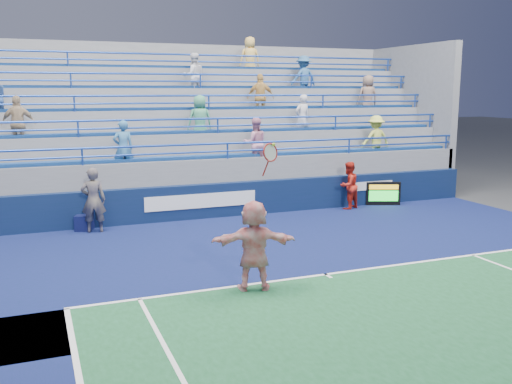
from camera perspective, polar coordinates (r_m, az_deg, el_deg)
name	(u,v)px	position (r m, az deg, el deg)	size (l,w,h in m)	color
ground	(326,275)	(12.80, 6.99, -8.27)	(120.00, 120.00, 0.00)	#333538
sponsor_wall	(230,199)	(18.45, -2.61, -0.74)	(18.00, 0.32, 1.10)	#0A1B3B
bleacher_stand	(198,156)	(21.86, -5.86, 3.56)	(18.00, 5.60, 6.13)	slate
serve_speed_board	(383,194)	(20.66, 12.60, -0.17)	(1.18, 0.56, 0.84)	black
judge_chair	(84,222)	(17.32, -16.81, -2.85)	(0.60, 0.61, 0.83)	#0C1039
tennis_player	(254,245)	(11.56, -0.19, -5.34)	(1.82, 1.01, 3.01)	white
line_judge	(93,200)	(16.87, -15.95, -0.79)	(0.69, 0.45, 1.89)	#15173B
ball_girl	(348,186)	(19.74, 9.23, 0.64)	(0.79, 0.62, 1.63)	red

